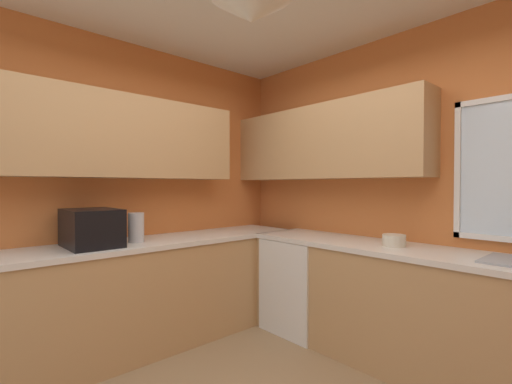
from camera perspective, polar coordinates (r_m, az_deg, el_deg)
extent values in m
cube|color=#D17238|center=(3.23, 23.84, 0.27)|extent=(3.78, 0.06, 2.69)
cube|color=#D17238|center=(3.39, -22.04, 0.31)|extent=(0.06, 3.63, 2.69)
cube|color=white|center=(3.05, 30.16, 3.12)|extent=(0.04, 0.04, 1.02)
cube|color=tan|center=(3.17, -24.34, 8.50)|extent=(0.32, 2.46, 0.70)
cube|color=tan|center=(3.49, 10.59, 7.86)|extent=(2.09, 0.32, 0.70)
cone|color=silver|center=(1.97, -0.79, 27.87)|extent=(0.44, 0.44, 0.14)
cube|color=tan|center=(3.21, -19.77, -16.18)|extent=(0.62, 3.21, 0.87)
cube|color=silver|center=(3.11, -19.82, -8.11)|extent=(0.65, 3.24, 0.04)
cube|color=tan|center=(2.98, 24.77, -17.56)|extent=(2.84, 0.62, 0.87)
cube|color=silver|center=(2.87, 24.84, -8.89)|extent=(2.87, 0.65, 0.04)
cube|color=white|center=(3.50, 7.67, -14.70)|extent=(0.60, 0.60, 0.87)
cube|color=black|center=(2.98, -25.33, -5.33)|extent=(0.48, 0.36, 0.29)
cylinder|color=#B7B7BC|center=(3.08, -19.04, -5.50)|extent=(0.13, 0.13, 0.25)
cylinder|color=beige|center=(2.93, 21.66, -7.37)|extent=(0.17, 0.17, 0.09)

